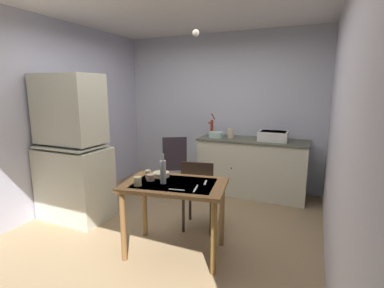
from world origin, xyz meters
TOP-DOWN VIEW (x-y plane):
  - ground_plane at (0.00, 0.00)m, footprint 4.98×4.98m
  - wall_back at (0.00, 2.04)m, footprint 3.64×0.10m
  - wall_left at (-1.82, 0.00)m, footprint 0.10×4.08m
  - wall_right at (1.82, 0.00)m, footprint 0.10×4.08m
  - hutch_cabinet at (-1.30, -0.14)m, footprint 0.90×0.58m
  - counter_cabinet at (0.68, 1.67)m, footprint 1.73×0.64m
  - sink_basin at (0.99, 1.67)m, footprint 0.44×0.34m
  - hand_pump at (-0.04, 1.72)m, footprint 0.05×0.27m
  - mixing_bowl_counter at (0.07, 1.62)m, footprint 0.25×0.25m
  - stoneware_crock at (0.31, 1.65)m, footprint 0.10×0.10m
  - dining_table at (0.31, -0.37)m, footprint 1.13×0.81m
  - chair_far_side at (0.35, 0.19)m, footprint 0.46×0.46m
  - chair_by_counter at (-0.47, 1.14)m, footprint 0.55×0.55m
  - serving_bowl_wide at (0.08, -0.24)m, footprint 0.18×0.18m
  - mug_tall at (-0.03, -0.33)m, footprint 0.06×0.06m
  - teacup_cream at (0.01, -0.59)m, footprint 0.08×0.08m
  - teacup_mint at (0.04, -0.40)m, footprint 0.08×0.08m
  - glass_bottle at (0.21, -0.43)m, footprint 0.06×0.06m
  - table_knife at (0.58, -0.44)m, footprint 0.06×0.20m
  - teaspoon_near_bowl at (0.60, -0.24)m, footprint 0.05×0.14m
  - teaspoon_by_cup at (0.42, -0.54)m, footprint 0.16×0.05m
  - pendant_bulb at (0.22, 0.38)m, footprint 0.08×0.08m

SIDE VIEW (x-z plane):
  - ground_plane at x=0.00m, z-range 0.00..0.00m
  - counter_cabinet at x=0.68m, z-range 0.00..0.92m
  - chair_far_side at x=0.35m, z-range 0.04..0.93m
  - chair_by_counter at x=-0.47m, z-range 0.03..1.01m
  - dining_table at x=0.31m, z-range 0.26..1.04m
  - table_knife at x=0.58m, z-range 0.77..0.78m
  - teaspoon_near_bowl at x=0.60m, z-range 0.77..0.78m
  - teaspoon_by_cup at x=0.42m, z-range 0.77..0.78m
  - serving_bowl_wide at x=0.08m, z-range 0.77..0.82m
  - teacup_mint at x=0.04m, z-range 0.77..0.84m
  - mug_tall at x=-0.03m, z-range 0.77..0.86m
  - teacup_cream at x=0.01m, z-range 0.77..0.86m
  - hutch_cabinet at x=-1.30m, z-range -0.06..1.84m
  - glass_bottle at x=0.21m, z-range 0.75..1.05m
  - mixing_bowl_counter at x=0.07m, z-range 0.92..1.01m
  - stoneware_crock at x=0.31m, z-range 0.92..1.07m
  - sink_basin at x=0.99m, z-range 0.92..1.07m
  - hand_pump at x=-0.04m, z-range 0.89..1.28m
  - wall_back at x=0.00m, z-range 0.00..2.66m
  - wall_left at x=-1.82m, z-range 0.00..2.66m
  - wall_right at x=1.82m, z-range 0.00..2.66m
  - pendant_bulb at x=0.22m, z-range 2.32..2.40m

